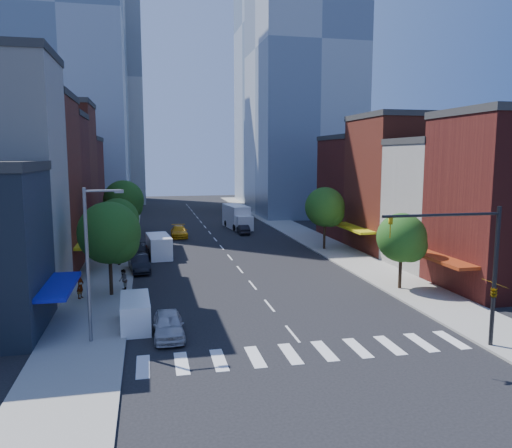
{
  "coord_description": "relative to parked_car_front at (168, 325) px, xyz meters",
  "views": [
    {
      "loc": [
        -8.48,
        -28.43,
        10.91
      ],
      "look_at": [
        0.68,
        13.79,
        5.0
      ],
      "focal_mm": 35.0,
      "sensor_mm": 36.0,
      "label": 1
    }
  ],
  "objects": [
    {
      "name": "bldg_left_4",
      "position": [
        -13.5,
        36.39,
        7.73
      ],
      "size": [
        12.0,
        9.0,
        17.0
      ],
      "primitive_type": "cube",
      "color": "maroon",
      "rests_on": "ground"
    },
    {
      "name": "pedestrian_near",
      "position": [
        -6.24,
        9.35,
        0.37
      ],
      "size": [
        0.69,
        0.84,
        1.98
      ],
      "primitive_type": "imported",
      "rotation": [
        0.0,
        0.0,
        1.23
      ],
      "color": "#999999",
      "rests_on": "sidewalk_left"
    },
    {
      "name": "streetlight",
      "position": [
        -4.31,
        -0.11,
        4.51
      ],
      "size": [
        2.25,
        0.25,
        9.0
      ],
      "color": "slate",
      "rests_on": "sidewalk_left"
    },
    {
      "name": "parked_car_front",
      "position": [
        0.0,
        0.0,
        0.0
      ],
      "size": [
        1.85,
        4.51,
        1.53
      ],
      "primitive_type": "imported",
      "rotation": [
        0.0,
        0.0,
        0.01
      ],
      "color": "#B0B0B5",
      "rests_on": "ground"
    },
    {
      "name": "pedestrian_far",
      "position": [
        -3.13,
        10.87,
        0.25
      ],
      "size": [
        0.79,
        0.94,
        1.73
      ],
      "primitive_type": "imported",
      "rotation": [
        0.0,
        0.0,
        -1.4
      ],
      "color": "#999999",
      "rests_on": "sidewalk_left"
    },
    {
      "name": "sidewalk_right",
      "position": [
        20.0,
        38.89,
        -0.69
      ],
      "size": [
        5.0,
        120.0,
        0.15
      ],
      "primitive_type": "cube",
      "color": "gray",
      "rests_on": "ground"
    },
    {
      "name": "bldg_left_3",
      "position": [
        -13.5,
        27.89,
        6.73
      ],
      "size": [
        12.0,
        8.0,
        15.0
      ],
      "primitive_type": "cube",
      "color": "#4D1613",
      "rests_on": "ground"
    },
    {
      "name": "sidewalk_left",
      "position": [
        -5.0,
        38.89,
        -0.69
      ],
      "size": [
        5.0,
        120.0,
        0.15
      ],
      "primitive_type": "cube",
      "color": "gray",
      "rests_on": "ground"
    },
    {
      "name": "traffic_car_far",
      "position": [
        14.59,
        53.85,
        -0.03
      ],
      "size": [
        2.3,
        4.51,
        1.47
      ],
      "primitive_type": "imported",
      "rotation": [
        0.0,
        0.0,
        3.01
      ],
      "color": "#999999",
      "rests_on": "ground"
    },
    {
      "name": "tree_right_near",
      "position": [
        19.15,
        6.82,
        3.42
      ],
      "size": [
        4.0,
        4.0,
        6.2
      ],
      "color": "black",
      "rests_on": "sidewalk_right"
    },
    {
      "name": "bldg_left_2",
      "position": [
        -13.5,
        19.39,
        7.23
      ],
      "size": [
        12.0,
        9.0,
        16.0
      ],
      "primitive_type": "cube",
      "color": "maroon",
      "rests_on": "ground"
    },
    {
      "name": "traffic_signal",
      "position": [
        17.44,
        -5.61,
        3.39
      ],
      "size": [
        7.24,
        2.24,
        8.0
      ],
      "color": "black",
      "rests_on": "sidewalk_right"
    },
    {
      "name": "tree_right_far",
      "position": [
        19.15,
        24.82,
        4.1
      ],
      "size": [
        4.6,
        4.6,
        7.2
      ],
      "color": "black",
      "rests_on": "sidewalk_right"
    },
    {
      "name": "bldg_right_1",
      "position": [
        28.5,
        13.89,
        5.23
      ],
      "size": [
        12.0,
        8.0,
        12.0
      ],
      "primitive_type": "cube",
      "color": "silver",
      "rests_on": "ground"
    },
    {
      "name": "bldg_left_5",
      "position": [
        -13.5,
        45.89,
        5.73
      ],
      "size": [
        12.0,
        10.0,
        13.0
      ],
      "primitive_type": "cube",
      "color": "#4D1613",
      "rests_on": "ground"
    },
    {
      "name": "tree_left_far",
      "position": [
        -3.85,
        34.82,
        4.44
      ],
      "size": [
        5.0,
        5.0,
        7.75
      ],
      "color": "black",
      "rests_on": "sidewalk_left"
    },
    {
      "name": "ground",
      "position": [
        7.5,
        -1.11,
        -0.77
      ],
      "size": [
        220.0,
        220.0,
        0.0
      ],
      "primitive_type": "plane",
      "color": "black",
      "rests_on": "ground"
    },
    {
      "name": "box_truck",
      "position": [
        12.17,
        44.5,
        0.87
      ],
      "size": [
        3.4,
        8.79,
        3.45
      ],
      "rotation": [
        0.0,
        0.0,
        0.11
      ],
      "color": "white",
      "rests_on": "ground"
    },
    {
      "name": "crosswalk",
      "position": [
        7.5,
        -4.11,
        -0.76
      ],
      "size": [
        19.0,
        3.0,
        0.01
      ],
      "primitive_type": "cube",
      "color": "silver",
      "rests_on": "ground"
    },
    {
      "name": "parked_car_rear",
      "position": [
        -2.0,
        24.57,
        -0.06
      ],
      "size": [
        2.48,
        5.03,
        1.41
      ],
      "primitive_type": "imported",
      "rotation": [
        0.0,
        0.0,
        0.11
      ],
      "color": "black",
      "rests_on": "ground"
    },
    {
      "name": "tree_left_mid",
      "position": [
        -3.85,
        20.82,
        3.76
      ],
      "size": [
        4.2,
        4.2,
        6.65
      ],
      "color": "black",
      "rests_on": "sidewalk_left"
    },
    {
      "name": "cargo_van_near",
      "position": [
        -2.0,
        2.16,
        0.19
      ],
      "size": [
        1.99,
        4.58,
        1.92
      ],
      "rotation": [
        0.0,
        0.0,
        0.04
      ],
      "color": "white",
      "rests_on": "ground"
    },
    {
      "name": "traffic_car_oncoming",
      "position": [
        11.98,
        38.67,
        -0.11
      ],
      "size": [
        1.47,
        3.99,
        1.31
      ],
      "primitive_type": "imported",
      "rotation": [
        0.0,
        0.0,
        3.12
      ],
      "color": "black",
      "rests_on": "ground"
    },
    {
      "name": "cargo_van_far",
      "position": [
        0.01,
        24.63,
        0.42
      ],
      "size": [
        2.77,
        5.82,
        2.4
      ],
      "rotation": [
        0.0,
        0.0,
        0.09
      ],
      "color": "white",
      "rests_on": "ground"
    },
    {
      "name": "parked_car_third",
      "position": [
        0.0,
        28.56,
        0.04
      ],
      "size": [
        2.94,
        5.94,
        1.62
      ],
      "primitive_type": "imported",
      "rotation": [
        0.0,
        0.0,
        -0.04
      ],
      "color": "#999999",
      "rests_on": "ground"
    },
    {
      "name": "taxi",
      "position": [
        2.98,
        37.66,
        0.0
      ],
      "size": [
        2.21,
        5.31,
        1.53
      ],
      "primitive_type": "imported",
      "rotation": [
        0.0,
        0.0,
        -0.01
      ],
      "color": "#EBA00C",
      "rests_on": "ground"
    },
    {
      "name": "bldg_right_2",
      "position": [
        28.5,
        22.89,
        6.73
      ],
      "size": [
        12.0,
        10.0,
        15.0
      ],
      "primitive_type": "cube",
      "color": "maroon",
      "rests_on": "ground"
    },
    {
      "name": "parked_car_second",
      "position": [
        -2.0,
        18.02,
        0.02
      ],
      "size": [
        2.26,
        4.96,
        1.58
      ],
      "primitive_type": "imported",
      "rotation": [
        0.0,
        0.0,
        0.13
      ],
      "color": "black",
      "rests_on": "ground"
    },
    {
      "name": "tree_left_near",
      "position": [
        -3.85,
        9.82,
        4.1
      ],
      "size": [
        4.8,
        4.8,
        7.3
      ],
      "color": "black",
      "rests_on": "sidewalk_left"
    },
    {
      "name": "tower_far_w",
      "position": [
        -10.5,
        93.89,
        27.23
      ],
      "size": [
        18.0,
        18.0,
        56.0
      ],
      "primitive_type": "cube",
      "color": "#9EA5AD",
      "rests_on": "ground"
    },
    {
      "name": "bldg_right_3",
      "position": [
        28.5,
        32.89,
        5.73
      ],
      "size": [
        12.0,
        10.0,
        13.0
      ],
      "primitive_type": "cube",
      "color": "#4D1613",
      "rests_on": "ground"
    },
    {
      "name": "tower_far_e",
      "position": [
        31.5,
        83.89,
        39.23
      ],
      "size": [
        22.0,
        22.0,
        80.0
      ],
      "primitive_type": "cube",
      "color": "#8C99A8",
      "rests_on": "ground"
    },
    {
      "name": "tower_nw",
      "position": [
        -14.5,
        68.89,
        34.23
      ],
      "size": [
        20.0,
        22.0,
        70.0
      ],
      "primitive_type": "cube",
      "color": "#8C99A8",
      "rests_on": "ground"
    },
    {
      "name": "tower_ne",
      "position": [
        27.5,
        60.89,
        29.23
      ],
      "size": [
        18.0,
        20.0,
        60.0
      ],
      "primitive_type": "cube",
      "color": "#9EA5AD",
      "rests_on": "ground"
    }
  ]
}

